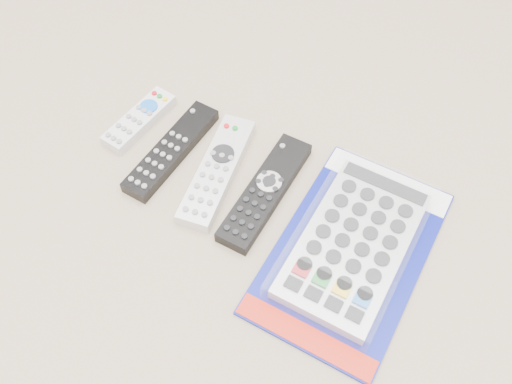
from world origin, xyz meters
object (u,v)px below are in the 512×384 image
at_px(remote_small_grey, 139,120).
at_px(jumbo_remote_packaged, 354,244).
at_px(remote_large_black, 265,192).
at_px(remote_slim_black, 171,150).
at_px(remote_silver_dvd, 217,171).

height_order(remote_small_grey, jumbo_remote_packaged, jumbo_remote_packaged).
height_order(remote_large_black, jumbo_remote_packaged, jumbo_remote_packaged).
height_order(remote_slim_black, remote_silver_dvd, same).
bearing_deg(jumbo_remote_packaged, remote_silver_dvd, 175.46).
distance_m(remote_small_grey, remote_large_black, 0.26).
bearing_deg(remote_large_black, jumbo_remote_packaged, -8.25).
bearing_deg(remote_silver_dvd, remote_large_black, -8.66).
xyz_separation_m(remote_silver_dvd, remote_large_black, (0.09, -0.00, -0.00)).
xyz_separation_m(remote_small_grey, remote_slim_black, (0.08, -0.03, 0.00)).
distance_m(remote_large_black, jumbo_remote_packaged, 0.16).
relative_size(remote_small_grey, remote_large_black, 0.67).
bearing_deg(remote_large_black, remote_small_grey, 174.12).
relative_size(remote_small_grey, remote_slim_black, 0.71).
distance_m(remote_small_grey, remote_silver_dvd, 0.17).
relative_size(remote_small_grey, remote_silver_dvd, 0.67).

